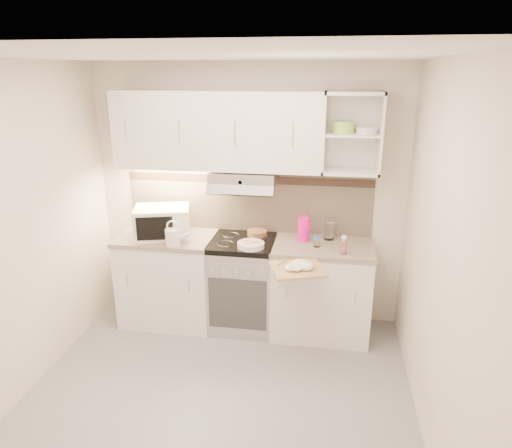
{
  "coord_description": "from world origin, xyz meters",
  "views": [
    {
      "loc": [
        0.76,
        -2.85,
        2.4
      ],
      "look_at": [
        0.15,
        0.95,
        1.12
      ],
      "focal_mm": 32.0,
      "sensor_mm": 36.0,
      "label": 1
    }
  ],
  "objects_px": {
    "glass_jar": "(329,230)",
    "watering_can": "(174,236)",
    "pink_pitcher": "(304,229)",
    "microwave": "(162,222)",
    "electric_range": "(243,283)",
    "spray_bottle": "(343,246)",
    "plate_stack": "(251,245)",
    "cutting_board": "(297,269)"
  },
  "relations": [
    {
      "from": "pink_pitcher",
      "to": "glass_jar",
      "type": "bearing_deg",
      "value": 8.78
    },
    {
      "from": "cutting_board",
      "to": "microwave",
      "type": "bearing_deg",
      "value": 139.91
    },
    {
      "from": "glass_jar",
      "to": "watering_can",
      "type": "bearing_deg",
      "value": -164.94
    },
    {
      "from": "microwave",
      "to": "plate_stack",
      "type": "distance_m",
      "value": 0.91
    },
    {
      "from": "spray_bottle",
      "to": "microwave",
      "type": "bearing_deg",
      "value": -167.89
    },
    {
      "from": "spray_bottle",
      "to": "cutting_board",
      "type": "bearing_deg",
      "value": -120.71
    },
    {
      "from": "pink_pitcher",
      "to": "microwave",
      "type": "bearing_deg",
      "value": 176.76
    },
    {
      "from": "watering_can",
      "to": "spray_bottle",
      "type": "xyz_separation_m",
      "value": [
        1.52,
        0.03,
        -0.01
      ]
    },
    {
      "from": "electric_range",
      "to": "watering_can",
      "type": "relative_size",
      "value": 3.26
    },
    {
      "from": "plate_stack",
      "to": "pink_pitcher",
      "type": "height_order",
      "value": "pink_pitcher"
    },
    {
      "from": "spray_bottle",
      "to": "electric_range",
      "type": "bearing_deg",
      "value": -173.66
    },
    {
      "from": "cutting_board",
      "to": "watering_can",
      "type": "bearing_deg",
      "value": 146.16
    },
    {
      "from": "microwave",
      "to": "plate_stack",
      "type": "xyz_separation_m",
      "value": [
        0.89,
        -0.15,
        -0.12
      ]
    },
    {
      "from": "plate_stack",
      "to": "spray_bottle",
      "type": "distance_m",
      "value": 0.82
    },
    {
      "from": "microwave",
      "to": "cutting_board",
      "type": "xyz_separation_m",
      "value": [
        1.33,
        -0.51,
        -0.17
      ]
    },
    {
      "from": "glass_jar",
      "to": "pink_pitcher",
      "type": "bearing_deg",
      "value": -163.81
    },
    {
      "from": "plate_stack",
      "to": "glass_jar",
      "type": "xyz_separation_m",
      "value": [
        0.69,
        0.32,
        0.07
      ]
    },
    {
      "from": "microwave",
      "to": "pink_pitcher",
      "type": "xyz_separation_m",
      "value": [
        1.34,
        0.1,
        -0.03
      ]
    },
    {
      "from": "pink_pitcher",
      "to": "plate_stack",
      "type": "bearing_deg",
      "value": -158.4
    },
    {
      "from": "electric_range",
      "to": "watering_can",
      "type": "distance_m",
      "value": 0.83
    },
    {
      "from": "electric_range",
      "to": "microwave",
      "type": "relative_size",
      "value": 1.52
    },
    {
      "from": "cutting_board",
      "to": "pink_pitcher",
      "type": "bearing_deg",
      "value": 69.84
    },
    {
      "from": "electric_range",
      "to": "spray_bottle",
      "type": "relative_size",
      "value": 4.91
    },
    {
      "from": "watering_can",
      "to": "cutting_board",
      "type": "bearing_deg",
      "value": -6.66
    },
    {
      "from": "watering_can",
      "to": "plate_stack",
      "type": "bearing_deg",
      "value": 12.29
    },
    {
      "from": "plate_stack",
      "to": "cutting_board",
      "type": "distance_m",
      "value": 0.57
    },
    {
      "from": "electric_range",
      "to": "spray_bottle",
      "type": "distance_m",
      "value": 1.08
    },
    {
      "from": "electric_range",
      "to": "pink_pitcher",
      "type": "distance_m",
      "value": 0.8
    },
    {
      "from": "watering_can",
      "to": "pink_pitcher",
      "type": "relative_size",
      "value": 1.2
    },
    {
      "from": "microwave",
      "to": "plate_stack",
      "type": "bearing_deg",
      "value": -26.1
    },
    {
      "from": "glass_jar",
      "to": "cutting_board",
      "type": "bearing_deg",
      "value": -110.05
    },
    {
      "from": "plate_stack",
      "to": "glass_jar",
      "type": "bearing_deg",
      "value": 24.91
    },
    {
      "from": "electric_range",
      "to": "microwave",
      "type": "height_order",
      "value": "microwave"
    },
    {
      "from": "microwave",
      "to": "pink_pitcher",
      "type": "height_order",
      "value": "microwave"
    },
    {
      "from": "plate_stack",
      "to": "spray_bottle",
      "type": "height_order",
      "value": "spray_bottle"
    },
    {
      "from": "microwave",
      "to": "watering_can",
      "type": "distance_m",
      "value": 0.28
    },
    {
      "from": "glass_jar",
      "to": "spray_bottle",
      "type": "bearing_deg",
      "value": -69.81
    },
    {
      "from": "pink_pitcher",
      "to": "cutting_board",
      "type": "xyz_separation_m",
      "value": [
        -0.01,
        -0.6,
        -0.14
      ]
    },
    {
      "from": "plate_stack",
      "to": "cutting_board",
      "type": "bearing_deg",
      "value": -38.31
    },
    {
      "from": "microwave",
      "to": "spray_bottle",
      "type": "height_order",
      "value": "microwave"
    },
    {
      "from": "watering_can",
      "to": "glass_jar",
      "type": "height_order",
      "value": "watering_can"
    },
    {
      "from": "spray_bottle",
      "to": "cutting_board",
      "type": "distance_m",
      "value": 0.51
    }
  ]
}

